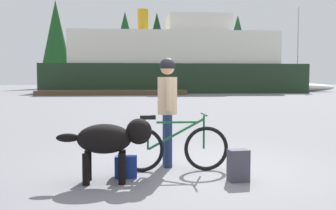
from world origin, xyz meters
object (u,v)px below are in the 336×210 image
(bicycle, at_px, (173,147))
(handbag_pannier, at_px, (126,167))
(dog, at_px, (111,139))
(person_cyclist, at_px, (167,101))
(backpack, at_px, (238,165))
(ferry_boat, at_px, (174,64))
(sailboat_moored, at_px, (297,87))

(bicycle, xyz_separation_m, handbag_pannier, (-0.73, -0.32, -0.22))
(bicycle, relative_size, dog, 1.30)
(handbag_pannier, bearing_deg, dog, -127.87)
(dog, xyz_separation_m, handbag_pannier, (0.20, 0.25, -0.45))
(person_cyclist, relative_size, handbag_pannier, 5.57)
(person_cyclist, relative_size, backpack, 3.96)
(handbag_pannier, bearing_deg, bicycle, 23.43)
(handbag_pannier, bearing_deg, backpack, -12.77)
(person_cyclist, xyz_separation_m, backpack, (0.91, -1.06, -0.86))
(person_cyclist, bearing_deg, ferry_boat, 83.69)
(ferry_boat, bearing_deg, handbag_pannier, -97.26)
(backpack, height_order, ferry_boat, ferry_boat)
(person_cyclist, height_order, dog, person_cyclist)
(person_cyclist, distance_m, sailboat_moored, 38.55)
(ferry_boat, bearing_deg, dog, -97.52)
(person_cyclist, distance_m, ferry_boat, 34.91)
(backpack, distance_m, handbag_pannier, 1.62)
(person_cyclist, bearing_deg, handbag_pannier, -133.73)
(person_cyclist, relative_size, ferry_boat, 0.07)
(ferry_boat, relative_size, sailboat_moored, 2.86)
(dog, bearing_deg, bicycle, 31.61)
(backpack, bearing_deg, handbag_pannier, 167.23)
(sailboat_moored, bearing_deg, backpack, -114.30)
(dog, bearing_deg, person_cyclist, 47.73)
(ferry_boat, bearing_deg, backpack, -94.68)
(handbag_pannier, bearing_deg, person_cyclist, 46.27)
(dog, relative_size, ferry_boat, 0.05)
(person_cyclist, xyz_separation_m, ferry_boat, (3.83, 34.65, 1.85))
(ferry_boat, distance_m, sailboat_moored, 13.40)
(backpack, relative_size, handbag_pannier, 1.41)
(dog, distance_m, handbag_pannier, 0.55)
(bicycle, relative_size, sailboat_moored, 0.19)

